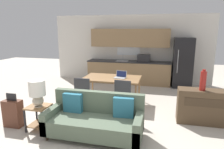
{
  "coord_description": "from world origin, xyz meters",
  "views": [
    {
      "loc": [
        1.23,
        -3.48,
        2.08
      ],
      "look_at": [
        0.0,
        1.5,
        0.95
      ],
      "focal_mm": 32.0,
      "sensor_mm": 36.0,
      "label": 1
    }
  ],
  "objects": [
    {
      "name": "wall_back",
      "position": [
        -0.0,
        4.63,
        1.35
      ],
      "size": [
        6.4,
        0.07,
        2.7
      ],
      "color": "silver",
      "rests_on": "ground_plane"
    },
    {
      "name": "dining_chair_near_right",
      "position": [
        0.4,
        1.08,
        0.51
      ],
      "size": [
        0.46,
        0.46,
        0.95
      ],
      "rotation": [
        0.0,
        0.0,
        3.04
      ],
      "color": "#38383D",
      "rests_on": "ground_plane"
    },
    {
      "name": "side_table",
      "position": [
        -1.23,
        -0.01,
        0.35
      ],
      "size": [
        0.44,
        0.44,
        0.53
      ],
      "color": "olive",
      "rests_on": "ground_plane"
    },
    {
      "name": "credenza",
      "position": [
        2.29,
        1.15,
        0.4
      ],
      "size": [
        1.27,
        0.4,
        0.79
      ],
      "color": "brown",
      "rests_on": "ground_plane"
    },
    {
      "name": "laptop",
      "position": [
        0.14,
        1.96,
        0.81
      ],
      "size": [
        0.36,
        0.31,
        0.2
      ],
      "rotation": [
        0.0,
        0.0,
        -0.19
      ],
      "color": "#B7BABC",
      "rests_on": "dining_table"
    },
    {
      "name": "kitchen_counter",
      "position": [
        0.01,
        4.33,
        0.84
      ],
      "size": [
        3.28,
        0.65,
        2.15
      ],
      "color": "#8E704C",
      "rests_on": "ground_plane"
    },
    {
      "name": "dining_chair_near_left",
      "position": [
        -0.62,
        1.04,
        0.51
      ],
      "size": [
        0.43,
        0.43,
        0.95
      ],
      "rotation": [
        0.0,
        0.0,
        3.16
      ],
      "color": "#38383D",
      "rests_on": "ground_plane"
    },
    {
      "name": "dining_table",
      "position": [
        -0.1,
        1.92,
        0.71
      ],
      "size": [
        1.61,
        0.98,
        0.76
      ],
      "color": "olive",
      "rests_on": "ground_plane"
    },
    {
      "name": "table_lamp",
      "position": [
        -1.19,
        -0.05,
        0.87
      ],
      "size": [
        0.33,
        0.33,
        0.56
      ],
      "color": "#B2A893",
      "rests_on": "side_table"
    },
    {
      "name": "vase",
      "position": [
        2.16,
        1.11,
        1.01
      ],
      "size": [
        0.13,
        0.13,
        0.47
      ],
      "color": "maroon",
      "rests_on": "credenza"
    },
    {
      "name": "refrigerator",
      "position": [
        2.03,
        4.23,
        0.92
      ],
      "size": [
        0.69,
        0.74,
        1.84
      ],
      "color": "black",
      "rests_on": "ground_plane"
    },
    {
      "name": "ground_plane",
      "position": [
        0.0,
        0.0,
        0.0
      ],
      "size": [
        20.0,
        20.0,
        0.0
      ],
      "primitive_type": "plane",
      "color": "beige"
    },
    {
      "name": "couch",
      "position": [
        0.02,
        0.04,
        0.33
      ],
      "size": [
        1.9,
        0.8,
        0.85
      ],
      "color": "#3D2D1E",
      "rests_on": "ground_plane"
    },
    {
      "name": "suitcase",
      "position": [
        -1.86,
        -0.02,
        0.31
      ],
      "size": [
        0.4,
        0.22,
        0.76
      ],
      "color": "brown",
      "rests_on": "ground_plane"
    }
  ]
}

